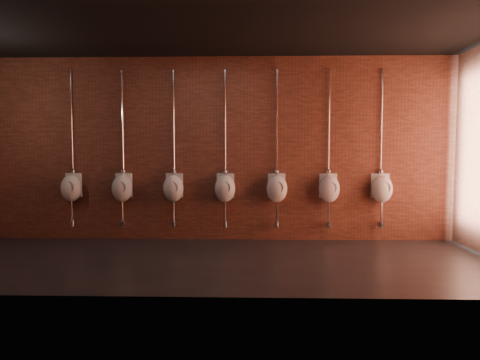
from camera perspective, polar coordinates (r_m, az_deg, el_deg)
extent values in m
plane|color=black|center=(6.24, -5.30, -10.70)|extent=(8.50, 8.50, 0.00)
cube|color=black|center=(6.25, -5.50, 18.99)|extent=(8.50, 3.00, 0.04)
cube|color=brown|center=(7.53, -4.02, 4.13)|extent=(8.50, 0.04, 3.20)
cube|color=brown|center=(4.55, -7.69, 4.19)|extent=(8.50, 0.04, 3.20)
ellipsoid|color=white|center=(8.03, -21.60, -1.02)|extent=(0.41, 0.37, 0.47)
cube|color=white|center=(8.14, -21.28, -0.62)|extent=(0.31, 0.10, 0.43)
cylinder|color=gray|center=(7.92, -21.94, -0.89)|extent=(0.21, 0.06, 0.21)
cylinder|color=silver|center=(8.11, -21.53, 7.05)|extent=(0.02, 0.02, 1.80)
sphere|color=silver|center=(8.09, -21.41, 1.10)|extent=(0.09, 0.09, 0.09)
cylinder|color=silver|center=(8.21, -21.70, 13.31)|extent=(0.06, 0.06, 0.01)
cylinder|color=silver|center=(8.07, -21.53, -3.62)|extent=(0.03, 0.03, 0.38)
cylinder|color=silver|center=(8.11, -21.48, -5.38)|extent=(0.09, 0.09, 0.11)
cylinder|color=silver|center=(8.18, -21.27, -5.29)|extent=(0.03, 0.16, 0.03)
ellipsoid|color=white|center=(7.72, -15.45, -1.08)|extent=(0.41, 0.37, 0.47)
cube|color=white|center=(7.83, -15.21, -0.66)|extent=(0.31, 0.10, 0.43)
cylinder|color=gray|center=(7.61, -15.72, -0.94)|extent=(0.21, 0.06, 0.21)
cylinder|color=silver|center=(7.80, -15.40, 7.31)|extent=(0.02, 0.02, 1.80)
sphere|color=silver|center=(7.79, -15.31, 1.13)|extent=(0.09, 0.09, 0.09)
cylinder|color=silver|center=(7.91, -15.52, 13.82)|extent=(0.06, 0.06, 0.01)
cylinder|color=silver|center=(7.76, -15.40, -3.78)|extent=(0.03, 0.03, 0.38)
cylinder|color=silver|center=(7.80, -15.37, -5.60)|extent=(0.09, 0.09, 0.11)
cylinder|color=silver|center=(7.87, -15.20, -5.51)|extent=(0.03, 0.16, 0.03)
ellipsoid|color=white|center=(7.51, -8.88, -1.12)|extent=(0.41, 0.37, 0.47)
cube|color=white|center=(7.62, -8.72, -0.69)|extent=(0.31, 0.10, 0.43)
cylinder|color=gray|center=(7.39, -9.05, -0.98)|extent=(0.21, 0.06, 0.21)
cylinder|color=silver|center=(7.59, -8.84, 7.51)|extent=(0.02, 0.02, 1.80)
sphere|color=silver|center=(7.57, -8.78, 1.15)|extent=(0.09, 0.09, 0.09)
cylinder|color=silver|center=(7.70, -8.91, 14.19)|extent=(0.06, 0.06, 0.01)
cylinder|color=silver|center=(7.55, -8.85, -3.90)|extent=(0.03, 0.03, 0.38)
cylinder|color=silver|center=(7.59, -8.83, -5.77)|extent=(0.09, 0.09, 0.11)
cylinder|color=silver|center=(7.67, -8.72, -5.68)|extent=(0.03, 0.16, 0.03)
ellipsoid|color=white|center=(7.40, -2.02, -1.15)|extent=(0.41, 0.37, 0.47)
cube|color=white|center=(7.51, -1.96, -0.71)|extent=(0.31, 0.10, 0.43)
cylinder|color=gray|center=(7.28, -2.07, -1.01)|extent=(0.21, 0.06, 0.21)
cylinder|color=silver|center=(7.48, -1.99, 7.60)|extent=(0.02, 0.02, 1.80)
sphere|color=silver|center=(7.47, -1.98, 1.15)|extent=(0.09, 0.09, 0.09)
cylinder|color=silver|center=(7.59, -2.01, 14.38)|extent=(0.06, 0.06, 0.01)
cylinder|color=silver|center=(7.44, -2.01, -3.97)|extent=(0.03, 0.03, 0.38)
cylinder|color=silver|center=(7.48, -2.00, -5.87)|extent=(0.09, 0.09, 0.11)
cylinder|color=silver|center=(7.56, -1.97, -5.77)|extent=(0.03, 0.16, 0.03)
ellipsoid|color=white|center=(7.40, 4.95, -1.16)|extent=(0.41, 0.37, 0.47)
cube|color=white|center=(7.51, 4.90, -0.72)|extent=(0.31, 0.10, 0.43)
cylinder|color=gray|center=(7.28, 5.01, -1.03)|extent=(0.21, 0.06, 0.21)
cylinder|color=silver|center=(7.48, 4.96, 7.59)|extent=(0.02, 0.02, 1.80)
sphere|color=silver|center=(7.46, 4.92, 1.14)|extent=(0.09, 0.09, 0.09)
cylinder|color=silver|center=(7.59, 5.00, 14.37)|extent=(0.06, 0.06, 0.01)
cylinder|color=silver|center=(7.44, 4.93, -3.98)|extent=(0.03, 0.03, 0.38)
cylinder|color=silver|center=(7.48, 4.92, -5.88)|extent=(0.09, 0.09, 0.11)
cylinder|color=silver|center=(7.56, 4.89, -5.78)|extent=(0.03, 0.16, 0.03)
ellipsoid|color=white|center=(7.51, 11.82, -1.16)|extent=(0.41, 0.37, 0.47)
cube|color=white|center=(7.62, 11.67, -0.73)|extent=(0.31, 0.10, 0.43)
cylinder|color=gray|center=(7.39, 11.98, -1.02)|extent=(0.21, 0.06, 0.21)
cylinder|color=silver|center=(7.59, 11.81, 7.47)|extent=(0.02, 0.02, 1.80)
sphere|color=silver|center=(7.57, 11.73, 1.11)|extent=(0.09, 0.09, 0.09)
cylinder|color=silver|center=(7.69, 11.91, 14.16)|extent=(0.06, 0.06, 0.01)
cylinder|color=silver|center=(7.55, 11.78, -3.94)|extent=(0.03, 0.03, 0.38)
cylinder|color=silver|center=(7.59, 11.75, -5.81)|extent=(0.09, 0.09, 0.11)
cylinder|color=silver|center=(7.66, 11.65, -5.72)|extent=(0.03, 0.16, 0.03)
ellipsoid|color=white|center=(7.72, 18.40, -1.14)|extent=(0.41, 0.37, 0.47)
cube|color=white|center=(7.82, 18.16, -0.72)|extent=(0.31, 0.10, 0.43)
cylinder|color=gray|center=(7.60, 18.66, -1.01)|extent=(0.21, 0.06, 0.21)
cylinder|color=silver|center=(7.80, 18.38, 7.26)|extent=(0.02, 0.02, 1.80)
sphere|color=silver|center=(7.78, 18.26, 1.07)|extent=(0.09, 0.09, 0.09)
cylinder|color=silver|center=(7.90, 18.53, 13.77)|extent=(0.06, 0.06, 0.01)
cylinder|color=silver|center=(7.76, 18.34, -3.84)|extent=(0.03, 0.03, 0.38)
cylinder|color=silver|center=(7.80, 18.30, -5.67)|extent=(0.09, 0.09, 0.11)
cylinder|color=silver|center=(7.87, 18.13, -5.58)|extent=(0.03, 0.16, 0.03)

